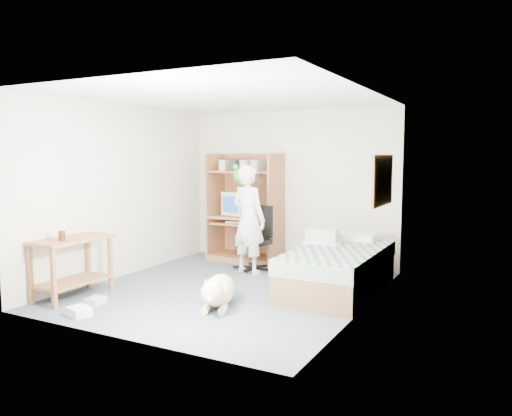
# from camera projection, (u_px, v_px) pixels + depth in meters

# --- Properties ---
(floor) EXTENTS (4.00, 4.00, 0.00)m
(floor) POSITION_uv_depth(u_px,v_px,m) (229.00, 290.00, 6.58)
(floor) COLOR #475060
(floor) RESTS_ON ground
(wall_back) EXTENTS (3.60, 0.02, 2.50)m
(wall_back) POSITION_uv_depth(u_px,v_px,m) (291.00, 187.00, 8.21)
(wall_back) COLOR silver
(wall_back) RESTS_ON floor
(wall_right) EXTENTS (0.02, 4.00, 2.50)m
(wall_right) POSITION_uv_depth(u_px,v_px,m) (365.00, 202.00, 5.62)
(wall_right) COLOR silver
(wall_right) RESTS_ON floor
(wall_left) EXTENTS (0.02, 4.00, 2.50)m
(wall_left) POSITION_uv_depth(u_px,v_px,m) (123.00, 191.00, 7.29)
(wall_left) COLOR silver
(wall_left) RESTS_ON floor
(ceiling) EXTENTS (3.60, 4.00, 0.02)m
(ceiling) POSITION_uv_depth(u_px,v_px,m) (227.00, 97.00, 6.32)
(ceiling) COLOR white
(ceiling) RESTS_ON wall_back
(computer_hutch) EXTENTS (1.20, 0.63, 1.80)m
(computer_hutch) POSITION_uv_depth(u_px,v_px,m) (246.00, 212.00, 8.35)
(computer_hutch) COLOR brown
(computer_hutch) RESTS_ON floor
(bed) EXTENTS (1.02, 2.02, 0.66)m
(bed) POSITION_uv_depth(u_px,v_px,m) (338.00, 270.00, 6.49)
(bed) COLOR brown
(bed) RESTS_ON floor
(side_desk) EXTENTS (0.50, 1.00, 0.75)m
(side_desk) POSITION_uv_depth(u_px,v_px,m) (72.00, 258.00, 6.20)
(side_desk) COLOR brown
(side_desk) RESTS_ON floor
(corkboard) EXTENTS (0.04, 0.94, 0.66)m
(corkboard) POSITION_uv_depth(u_px,v_px,m) (382.00, 180.00, 6.40)
(corkboard) COLOR #997244
(corkboard) RESTS_ON wall_right
(office_chair) EXTENTS (0.55, 0.55, 0.98)m
(office_chair) POSITION_uv_depth(u_px,v_px,m) (256.00, 247.00, 7.78)
(office_chair) COLOR black
(office_chair) RESTS_ON floor
(person) EXTENTS (0.67, 0.52, 1.63)m
(person) POSITION_uv_depth(u_px,v_px,m) (249.00, 220.00, 7.45)
(person) COLOR white
(person) RESTS_ON floor
(parrot) EXTENTS (0.12, 0.21, 0.33)m
(parrot) POSITION_uv_depth(u_px,v_px,m) (237.00, 174.00, 7.48)
(parrot) COLOR #127F21
(parrot) RESTS_ON person
(dog) EXTENTS (0.63, 1.09, 0.43)m
(dog) POSITION_uv_depth(u_px,v_px,m) (218.00, 290.00, 5.86)
(dog) COLOR beige
(dog) RESTS_ON floor
(printer_cart) EXTENTS (0.53, 0.44, 0.58)m
(printer_cart) POSITION_uv_depth(u_px,v_px,m) (323.00, 255.00, 6.95)
(printer_cart) COLOR white
(printer_cart) RESTS_ON floor
(printer) EXTENTS (0.46, 0.37, 0.18)m
(printer) POSITION_uv_depth(u_px,v_px,m) (323.00, 235.00, 6.93)
(printer) COLOR #AFAFAA
(printer) RESTS_ON printer_cart
(crt_monitor) EXTENTS (0.48, 0.50, 0.39)m
(crt_monitor) POSITION_uv_depth(u_px,v_px,m) (239.00, 203.00, 8.41)
(crt_monitor) COLOR beige
(crt_monitor) RESTS_ON computer_hutch
(keyboard) EXTENTS (0.47, 0.23, 0.03)m
(keyboard) POSITION_uv_depth(u_px,v_px,m) (240.00, 222.00, 8.24)
(keyboard) COLOR beige
(keyboard) RESTS_ON computer_hutch
(pencil_cup) EXTENTS (0.08, 0.08, 0.12)m
(pencil_cup) POSITION_uv_depth(u_px,v_px,m) (260.00, 214.00, 8.13)
(pencil_cup) COLOR gold
(pencil_cup) RESTS_ON computer_hutch
(drink_glass) EXTENTS (0.08, 0.08, 0.12)m
(drink_glass) POSITION_uv_depth(u_px,v_px,m) (62.00, 236.00, 5.98)
(drink_glass) COLOR #3D1C09
(drink_glass) RESTS_ON side_desk
(floor_box_a) EXTENTS (0.29, 0.26, 0.10)m
(floor_box_a) POSITION_uv_depth(u_px,v_px,m) (79.00, 312.00, 5.51)
(floor_box_a) COLOR white
(floor_box_a) RESTS_ON floor
(floor_box_b) EXTENTS (0.20, 0.24, 0.08)m
(floor_box_b) POSITION_uv_depth(u_px,v_px,m) (95.00, 301.00, 5.95)
(floor_box_b) COLOR #BBBBB6
(floor_box_b) RESTS_ON floor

